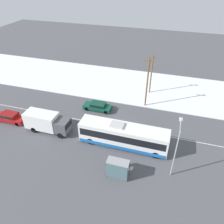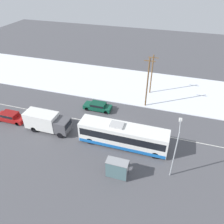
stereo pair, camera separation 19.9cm
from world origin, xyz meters
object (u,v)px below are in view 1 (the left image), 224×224
object	(u,v)px
box_truck	(47,122)
sedan_car	(98,106)
parked_car_near_truck	(10,117)
city_bus	(123,136)
utility_pole_roadside	(147,82)
streetlamp	(177,145)
bus_shelter	(117,168)
pedestrian_at_stop	(119,162)
utility_pole_snowlot	(151,74)

from	to	relation	value
box_truck	sedan_car	distance (m)	9.03
parked_car_near_truck	city_bus	bearing A→B (deg)	-0.24
box_truck	utility_pole_roadside	bearing A→B (deg)	40.81
sedan_car	streetlamp	distance (m)	16.63
streetlamp	parked_car_near_truck	bearing A→B (deg)	173.71
box_truck	bus_shelter	bearing A→B (deg)	-23.53
bus_shelter	pedestrian_at_stop	bearing A→B (deg)	95.70
sedan_car	pedestrian_at_stop	world-z (taller)	pedestrian_at_stop
box_truck	streetlamp	distance (m)	18.53
sedan_car	bus_shelter	bearing A→B (deg)	119.08
bus_shelter	utility_pole_snowlot	distance (m)	21.15
city_bus	utility_pole_roadside	world-z (taller)	utility_pole_roadside
sedan_car	utility_pole_snowlot	xyz separation A→B (m)	(7.46, 8.36, 3.23)
box_truck	utility_pole_snowlot	xyz separation A→B (m)	(12.65, 15.69, 2.35)
city_bus	utility_pole_roadside	xyz separation A→B (m)	(1.17, 10.70, 2.90)
utility_pole_snowlot	utility_pole_roadside	bearing A→B (deg)	-89.96
box_truck	utility_pole_snowlot	distance (m)	20.30
pedestrian_at_stop	utility_pole_roadside	distance (m)	15.27
box_truck	utility_pole_roadside	size ratio (longest dim) A/B	0.77
sedan_car	parked_car_near_truck	bearing A→B (deg)	30.40
sedan_car	bus_shelter	world-z (taller)	bus_shelter
sedan_car	bus_shelter	distance (m)	14.51
utility_pole_roadside	utility_pole_snowlot	xyz separation A→B (m)	(-0.00, 4.77, -0.59)
pedestrian_at_stop	bus_shelter	size ratio (longest dim) A/B	0.70
bus_shelter	streetlamp	world-z (taller)	streetlamp
pedestrian_at_stop	streetlamp	world-z (taller)	streetlamp
bus_shelter	sedan_car	bearing A→B (deg)	119.08
utility_pole_snowlot	city_bus	bearing A→B (deg)	-94.30
box_truck	streetlamp	world-z (taller)	streetlamp
box_truck	bus_shelter	distance (m)	13.34
utility_pole_roadside	utility_pole_snowlot	world-z (taller)	utility_pole_roadside
parked_car_near_truck	box_truck	bearing A→B (deg)	-2.52
sedan_car	streetlamp	size ratio (longest dim) A/B	0.72
box_truck	pedestrian_at_stop	bearing A→B (deg)	-18.02
utility_pole_roadside	utility_pole_snowlot	size ratio (longest dim) A/B	1.16
parked_car_near_truck	streetlamp	world-z (taller)	streetlamp
box_truck	utility_pole_snowlot	world-z (taller)	utility_pole_snowlot
bus_shelter	utility_pole_snowlot	bearing A→B (deg)	88.86
bus_shelter	streetlamp	distance (m)	7.08
box_truck	parked_car_near_truck	bearing A→B (deg)	177.48
city_bus	utility_pole_roadside	size ratio (longest dim) A/B	1.37
streetlamp	utility_pole_snowlot	xyz separation A→B (m)	(-5.52, 18.15, -0.28)
city_bus	bus_shelter	world-z (taller)	city_bus
utility_pole_roadside	streetlamp	bearing A→B (deg)	-67.59
pedestrian_at_stop	bus_shelter	xyz separation A→B (m)	(0.14, -1.39, 0.58)
sedan_car	box_truck	bearing A→B (deg)	54.68
bus_shelter	utility_pole_roadside	world-z (taller)	utility_pole_roadside
city_bus	pedestrian_at_stop	bearing A→B (deg)	-81.73
box_truck	parked_car_near_truck	size ratio (longest dim) A/B	1.41
utility_pole_roadside	city_bus	bearing A→B (deg)	-96.21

